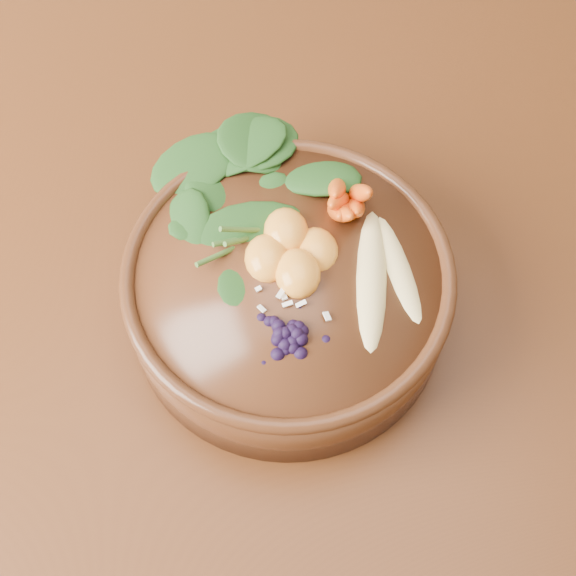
% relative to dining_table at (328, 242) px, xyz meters
% --- Properties ---
extents(ground, '(4.00, 4.00, 0.00)m').
position_rel_dining_table_xyz_m(ground, '(0.00, 0.00, -0.66)').
color(ground, '#381E0F').
rests_on(ground, ground).
extents(dining_table, '(1.60, 0.90, 0.75)m').
position_rel_dining_table_xyz_m(dining_table, '(0.00, 0.00, 0.00)').
color(dining_table, '#331C0C').
rests_on(dining_table, ground).
extents(stoneware_bowl, '(0.34, 0.34, 0.08)m').
position_rel_dining_table_xyz_m(stoneware_bowl, '(-0.06, -0.13, 0.13)').
color(stoneware_bowl, '#4D2814').
rests_on(stoneware_bowl, dining_table).
extents(kale_heap, '(0.22, 0.20, 0.04)m').
position_rel_dining_table_xyz_m(kale_heap, '(-0.09, -0.07, 0.19)').
color(kale_heap, '#204B1A').
rests_on(kale_heap, stoneware_bowl).
extents(carrot_cluster, '(0.07, 0.07, 0.08)m').
position_rel_dining_table_xyz_m(carrot_cluster, '(0.00, -0.06, 0.21)').
color(carrot_cluster, '#E15719').
rests_on(carrot_cluster, stoneware_bowl).
extents(banana_halves, '(0.07, 0.16, 0.03)m').
position_rel_dining_table_xyz_m(banana_halves, '(0.02, -0.14, 0.18)').
color(banana_halves, '#E0CC84').
rests_on(banana_halves, stoneware_bowl).
extents(mandarin_cluster, '(0.10, 0.11, 0.03)m').
position_rel_dining_table_xyz_m(mandarin_cluster, '(-0.05, -0.11, 0.19)').
color(mandarin_cluster, orange).
rests_on(mandarin_cluster, stoneware_bowl).
extents(blueberry_pile, '(0.15, 0.12, 0.04)m').
position_rel_dining_table_xyz_m(blueberry_pile, '(-0.07, -0.19, 0.19)').
color(blueberry_pile, black).
rests_on(blueberry_pile, stoneware_bowl).
extents(coconut_flakes, '(0.10, 0.09, 0.01)m').
position_rel_dining_table_xyz_m(coconut_flakes, '(-0.06, -0.15, 0.17)').
color(coconut_flakes, white).
rests_on(coconut_flakes, stoneware_bowl).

